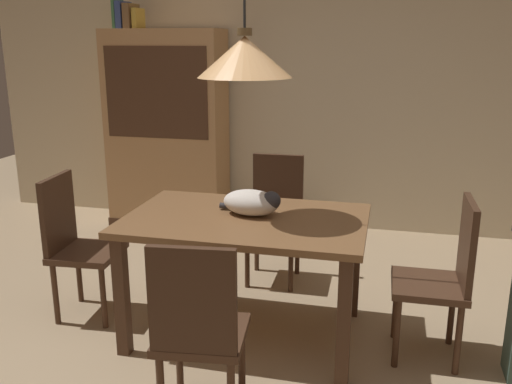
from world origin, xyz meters
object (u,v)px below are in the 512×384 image
object	(u,v)px
book_green_slim	(118,14)
book_brown_thick	(131,16)
hutch_bookcase	(167,134)
chair_near_front	(198,327)
cat_sleeping	(253,202)
book_yellow_short	(138,19)
pendant_lamp	(245,56)
dining_table	(246,233)
chair_right_side	(444,273)
chair_far_back	(275,212)
chair_left_side	(75,240)
book_blue_wide	(124,15)

from	to	relation	value
book_green_slim	book_brown_thick	world-z (taller)	book_green_slim
hutch_bookcase	book_brown_thick	distance (m)	1.11
chair_near_front	cat_sleeping	distance (m)	0.98
chair_near_front	book_yellow_short	size ratio (longest dim) A/B	4.65
pendant_lamp	dining_table	bearing A→B (deg)	-69.44
chair_right_side	chair_near_front	bearing A→B (deg)	-141.87
chair_far_back	book_yellow_short	size ratio (longest dim) A/B	4.65
dining_table	chair_left_side	world-z (taller)	chair_left_side
book_yellow_short	chair_right_side	bearing A→B (deg)	-35.79
chair_near_front	chair_right_side	distance (m)	1.42
cat_sleeping	book_blue_wide	xyz separation A→B (m)	(-1.67, 1.84, 1.14)
hutch_bookcase	book_yellow_short	bearing A→B (deg)	179.63
pendant_lamp	cat_sleeping	bearing A→B (deg)	60.91
hutch_bookcase	book_green_slim	distance (m)	1.17
chair_near_front	book_blue_wide	world-z (taller)	book_blue_wide
book_yellow_short	pendant_lamp	bearing A→B (deg)	-51.66
pendant_lamp	book_brown_thick	distance (m)	2.48
chair_right_side	pendant_lamp	bearing A→B (deg)	-179.95
book_green_slim	book_blue_wide	xyz separation A→B (m)	(0.06, 0.00, -0.01)
cat_sleeping	hutch_bookcase	distance (m)	2.25
chair_near_front	book_yellow_short	world-z (taller)	book_yellow_short
chair_left_side	book_yellow_short	distance (m)	2.41
book_yellow_short	dining_table	bearing A→B (deg)	-51.66
chair_right_side	book_green_slim	size ratio (longest dim) A/B	3.58
chair_near_front	book_brown_thick	world-z (taller)	book_brown_thick
chair_far_back	book_blue_wide	distance (m)	2.42
cat_sleeping	book_brown_thick	distance (m)	2.69
chair_left_side	chair_right_side	xyz separation A→B (m)	(2.26, 0.01, 0.00)
dining_table	chair_left_side	xyz separation A→B (m)	(-1.13, -0.01, -0.14)
chair_near_front	cat_sleeping	xyz separation A→B (m)	(0.02, 0.93, 0.32)
chair_right_side	hutch_bookcase	distance (m)	3.07
book_yellow_short	book_green_slim	bearing A→B (deg)	180.00
chair_left_side	book_yellow_short	size ratio (longest dim) A/B	4.65
cat_sleeping	book_brown_thick	size ratio (longest dim) A/B	1.64
chair_near_front	book_blue_wide	xyz separation A→B (m)	(-1.65, 2.77, 1.46)
book_blue_wide	pendant_lamp	bearing A→B (deg)	-49.08
chair_near_front	pendant_lamp	world-z (taller)	pendant_lamp
chair_left_side	book_green_slim	world-z (taller)	book_green_slim
chair_far_back	book_green_slim	xyz separation A→B (m)	(-1.70, 1.02, 1.47)
chair_near_front	book_brown_thick	bearing A→B (deg)	119.62
hutch_bookcase	book_blue_wide	world-z (taller)	book_blue_wide
chair_far_back	cat_sleeping	xyz separation A→B (m)	(0.03, -0.83, 0.32)
dining_table	book_green_slim	world-z (taller)	book_green_slim
chair_right_side	chair_left_side	bearing A→B (deg)	-179.82
chair_left_side	chair_near_front	size ratio (longest dim) A/B	1.00
chair_right_side	cat_sleeping	size ratio (longest dim) A/B	2.36
chair_far_back	book_green_slim	size ratio (longest dim) A/B	3.58
cat_sleeping	book_green_slim	bearing A→B (deg)	133.19
chair_left_side	chair_right_side	bearing A→B (deg)	0.18
chair_right_side	cat_sleeping	bearing A→B (deg)	177.29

